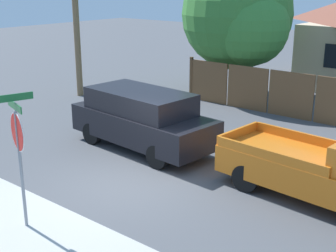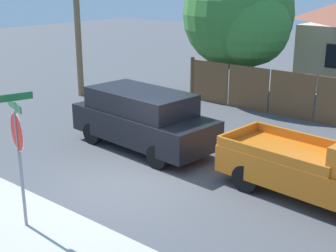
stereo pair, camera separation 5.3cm
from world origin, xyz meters
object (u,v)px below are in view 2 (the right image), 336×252
orange_pickup (328,171)px  red_suv (143,118)px  stop_sign (18,139)px  oak_tree (241,17)px

orange_pickup → red_suv: bearing=-175.5°
orange_pickup → stop_sign: stop_sign is taller
red_suv → orange_pickup: (6.03, -0.02, -0.18)m
oak_tree → red_suv: oak_tree is taller
oak_tree → orange_pickup: (7.47, -8.13, -2.77)m
oak_tree → stop_sign: size_ratio=2.08×
red_suv → stop_sign: 5.57m
stop_sign → red_suv: bearing=121.1°
oak_tree → red_suv: bearing=-79.9°
stop_sign → orange_pickup: bearing=65.2°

